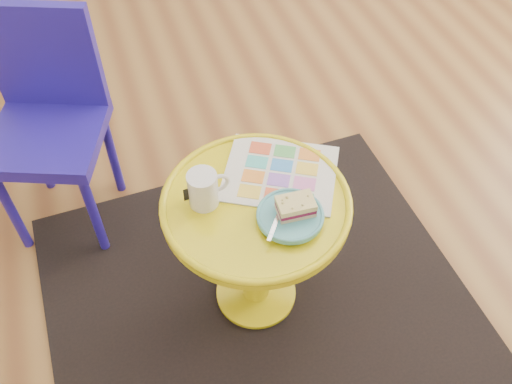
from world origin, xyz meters
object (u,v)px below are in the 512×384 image
object	(u,v)px
chair	(48,113)
newspaper	(280,173)
mug	(204,188)
plate	(290,216)
side_table	(256,232)

from	to	relation	value
chair	newspaper	xyz separation A→B (m)	(0.58, -0.50, 0.04)
mug	chair	bearing A→B (deg)	119.67
mug	plate	bearing A→B (deg)	-38.98
chair	plate	bearing A→B (deg)	-28.43
side_table	newspaper	distance (m)	0.18
chair	plate	world-z (taller)	chair
side_table	chair	bearing A→B (deg)	130.25
side_table	chair	size ratio (longest dim) A/B	0.66
newspaper	mug	world-z (taller)	mug
newspaper	plate	xyz separation A→B (m)	(-0.03, -0.16, 0.01)
newspaper	mug	size ratio (longest dim) A/B	2.67
mug	plate	size ratio (longest dim) A/B	0.66
side_table	plate	world-z (taller)	plate
chair	plate	distance (m)	0.86
mug	plate	xyz separation A→B (m)	(0.19, -0.13, -0.04)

